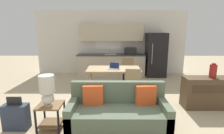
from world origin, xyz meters
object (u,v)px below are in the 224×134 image
Objects in this scene: dining_chair_near_right at (133,83)px; laptop at (114,67)px; credenza at (206,92)px; vase at (213,71)px; refrigerator at (156,55)px; couch at (118,111)px; side_table at (51,112)px; dining_table at (114,70)px; dining_chair_far_right at (128,70)px; table_lamp at (47,89)px; suitcase at (16,117)px.

laptop reaches higher than dining_chair_near_right.
credenza is 1.81m from dining_chair_near_right.
credenza is 3.17× the size of vase.
couch is at bearing -112.74° from refrigerator.
side_table is at bearing -126.27° from refrigerator.
dining_table is 0.95m from dining_chair_far_right.
couch is 3.79× the size of side_table.
credenza is at bearing -8.86° from laptop.
couch reaches higher than credenza.
refrigerator is at bearing 99.95° from credenza.
credenza is 2.56m from laptop.
vase reaches higher than couch.
side_table is 0.49m from table_lamp.
couch is 3.27× the size of table_lamp.
laptop is 2.88m from suitcase.
refrigerator is 5.50m from suitcase.
side_table is at bearing -104.11° from laptop.
couch is at bearing 3.53° from side_table.
dining_chair_near_right is (0.51, -0.80, -0.16)m from dining_table.
dining_chair_far_right is (-1.22, -1.12, -0.38)m from refrigerator.
table_lamp is (-1.33, -0.12, 0.49)m from couch.
vase is at bearing -78.18° from refrigerator.
refrigerator is 1.93× the size of dining_chair_far_right.
dining_chair_near_right is 2.44× the size of laptop.
laptop is (-0.52, -0.86, 0.27)m from dining_chair_far_right.
laptop is at bearing 59.26° from side_table.
suitcase is (-4.28, -1.00, -0.67)m from vase.
suitcase is at bearing -131.03° from dining_chair_far_right.
vase is 2.73m from dining_chair_far_right.
vase reaches higher than dining_chair_far_right.
dining_table is at bearing -49.93° from dining_chair_near_right.
couch is (0.08, -2.07, -0.34)m from dining_table.
dining_table is at bearing 153.85° from vase.
couch is 1.71× the size of credenza.
credenza is 1.68× the size of suitcase.
dining_chair_far_right is (1.77, 2.97, -0.31)m from table_lamp.
side_table is 1.43× the size of vase.
suitcase is (-4.18, -1.01, -0.13)m from credenza.
couch is 1.98m from suitcase.
dining_chair_near_right reaches higher than side_table.
credenza reaches higher than suitcase.
couch is 1.31m from side_table.
table_lamp is 3.70m from credenza.
dining_chair_near_right is (1.74, 1.35, 0.18)m from side_table.
dining_chair_far_right is at bearing 56.36° from dining_table.
suitcase is at bearing -166.40° from credenza.
dining_chair_near_right is 0.93m from laptop.
vase reaches higher than dining_table.
dining_table is 4.63× the size of vase.
table_lamp reaches higher than credenza.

